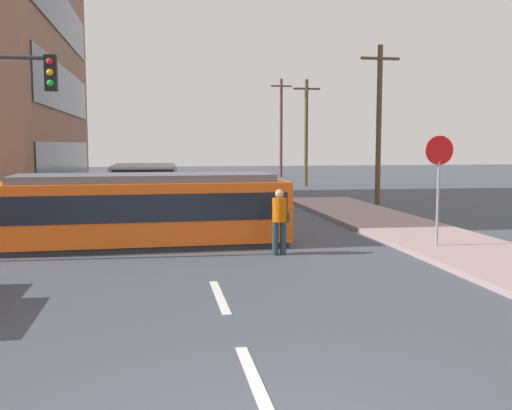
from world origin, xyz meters
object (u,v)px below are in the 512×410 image
Objects in this scene: stop_sign at (439,167)px; utility_pole_far at (306,131)px; utility_pole_distant at (281,126)px; pedestrian_crossing at (280,218)px; utility_pole_mid at (379,122)px; streetcar_tram at (146,209)px; city_bus at (144,186)px.

stop_sign is 0.41× the size of utility_pole_far.
pedestrian_crossing is at bearing -102.03° from utility_pole_distant.
utility_pole_mid reaches higher than stop_sign.
utility_pole_mid is at bearing 42.09° from streetcar_tram.
streetcar_tram is at bearing -114.91° from utility_pole_far.
streetcar_tram is 2.71× the size of stop_sign.
utility_pole_mid is (2.78, 11.46, 1.60)m from stop_sign.
utility_pole_distant is (10.78, 32.83, 3.27)m from streetcar_tram.
pedestrian_crossing is 4.40m from stop_sign.
utility_pole_far is at bearing 74.12° from pedestrian_crossing.
utility_pole_far is at bearing 53.06° from city_bus.
utility_pole_distant is at bearing 66.07° from city_bus.
utility_pole_distant is at bearing 71.82° from streetcar_tram.
utility_pole_far is (6.80, 23.89, 2.74)m from pedestrian_crossing.
utility_pole_far is (-0.20, 12.51, -0.11)m from utility_pole_mid.
stop_sign is at bearing -15.62° from streetcar_tram.
utility_pole_far reaches higher than stop_sign.
utility_pole_far is at bearing 65.09° from streetcar_tram.
utility_pole_distant reaches higher than city_bus.
city_bus is at bearing 127.17° from stop_sign.
pedestrian_crossing is at bearing -121.58° from utility_pole_mid.
utility_pole_distant is at bearing 77.97° from pedestrian_crossing.
utility_pole_mid reaches higher than streetcar_tram.
city_bus is 0.72× the size of utility_pole_far.
pedestrian_crossing is (3.35, -2.03, -0.08)m from streetcar_tram.
streetcar_tram reaches higher than city_bus.
stop_sign is 11.90m from utility_pole_mid.
stop_sign is (7.75, -10.23, 1.09)m from city_bus.
streetcar_tram is at bearing -108.18° from utility_pole_distant.
city_bus is 3.02× the size of pedestrian_crossing.
city_bus is 1.75× the size of stop_sign.
stop_sign is 0.40× the size of utility_pole_mid.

